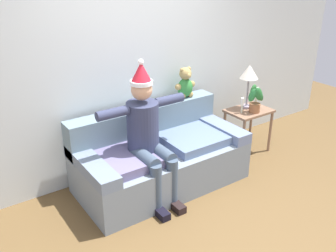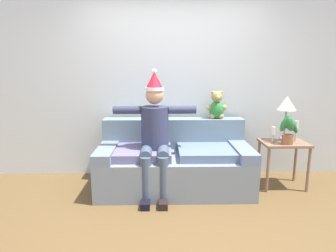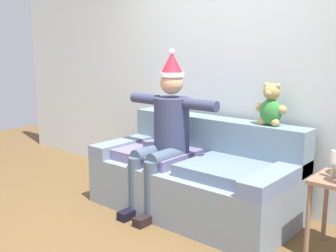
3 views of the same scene
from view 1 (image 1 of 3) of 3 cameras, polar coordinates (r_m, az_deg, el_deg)
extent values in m
plane|color=brown|center=(3.87, 7.08, -14.96)|extent=(10.00, 10.00, 0.00)
cube|color=silver|center=(4.42, -5.49, 9.82)|extent=(7.00, 0.10, 2.70)
cube|color=gray|center=(4.36, -1.00, -6.21)|extent=(1.92, 0.94, 0.46)
cube|color=slate|center=(4.43, -3.55, 0.52)|extent=(1.92, 0.24, 0.40)
cube|color=slate|center=(3.88, -11.58, -5.93)|extent=(0.22, 0.94, 0.13)
cube|color=slate|center=(4.70, 7.63, -0.12)|extent=(0.22, 0.94, 0.13)
cube|color=slate|center=(4.00, -5.80, -4.78)|extent=(0.77, 0.66, 0.10)
cube|color=slate|center=(4.42, 4.00, -1.74)|extent=(0.77, 0.66, 0.10)
cylinder|color=#323754|center=(3.96, -3.87, 0.04)|extent=(0.34, 0.34, 0.52)
sphere|color=tan|center=(3.82, -4.03, 5.53)|extent=(0.22, 0.22, 0.22)
cylinder|color=white|center=(3.79, -4.07, 6.64)|extent=(0.23, 0.23, 0.04)
cone|color=red|center=(3.76, -4.11, 8.24)|extent=(0.21, 0.21, 0.20)
sphere|color=white|center=(3.74, -4.16, 9.71)|extent=(0.06, 0.06, 0.06)
cylinder|color=#415164|center=(3.88, -3.51, -4.81)|extent=(0.14, 0.40, 0.14)
cylinder|color=#415164|center=(3.88, -1.84, -9.61)|extent=(0.13, 0.13, 0.56)
cube|color=black|center=(3.96, -1.15, -13.03)|extent=(0.10, 0.24, 0.08)
cylinder|color=#415164|center=(3.97, -1.03, -4.03)|extent=(0.14, 0.40, 0.14)
cylinder|color=#415164|center=(3.97, 0.61, -8.71)|extent=(0.13, 0.13, 0.56)
cube|color=black|center=(4.05, 1.26, -12.06)|extent=(0.10, 0.24, 0.08)
cylinder|color=#323754|center=(3.73, -8.44, 1.92)|extent=(0.34, 0.10, 0.10)
cylinder|color=#323754|center=(4.05, 0.19, 4.00)|extent=(0.34, 0.10, 0.10)
ellipsoid|color=#2F7D37|center=(4.63, 2.62, 5.83)|extent=(0.20, 0.16, 0.24)
sphere|color=#A58D52|center=(4.57, 2.66, 7.98)|extent=(0.15, 0.15, 0.15)
sphere|color=#A58D52|center=(4.53, 3.12, 7.68)|extent=(0.07, 0.07, 0.07)
sphere|color=#A58D52|center=(4.53, 2.14, 8.51)|extent=(0.05, 0.05, 0.05)
sphere|color=#A58D52|center=(4.59, 3.20, 8.71)|extent=(0.05, 0.05, 0.05)
sphere|color=#A58D52|center=(4.56, 1.57, 5.96)|extent=(0.08, 0.08, 0.08)
sphere|color=#A58D52|center=(4.60, 2.23, 4.60)|extent=(0.08, 0.08, 0.08)
sphere|color=#A58D52|center=(4.68, 3.66, 6.40)|extent=(0.08, 0.08, 0.08)
sphere|color=#A58D52|center=(4.67, 3.41, 4.87)|extent=(0.08, 0.08, 0.08)
cube|color=#85614A|center=(5.08, 12.23, 2.26)|extent=(0.57, 0.42, 0.03)
cylinder|color=#85614A|center=(4.91, 11.33, -2.28)|extent=(0.04, 0.04, 0.58)
cylinder|color=#85614A|center=(5.26, 15.29, -0.84)|extent=(0.04, 0.04, 0.58)
cylinder|color=#85614A|center=(5.14, 8.52, -0.84)|extent=(0.04, 0.04, 0.58)
cylinder|color=#85614A|center=(5.48, 12.49, 0.46)|extent=(0.04, 0.04, 0.58)
cylinder|color=#96889B|center=(5.14, 11.82, 2.93)|extent=(0.14, 0.14, 0.03)
cylinder|color=#958F9B|center=(5.07, 12.01, 5.07)|extent=(0.02, 0.02, 0.38)
cone|color=silver|center=(4.99, 12.29, 8.08)|extent=(0.24, 0.24, 0.18)
cylinder|color=#945C39|center=(4.99, 13.04, 2.73)|extent=(0.14, 0.14, 0.12)
ellipsoid|color=#276635|center=(4.98, 13.81, 4.62)|extent=(0.14, 0.12, 0.19)
ellipsoid|color=#2E7132|center=(4.94, 12.85, 5.22)|extent=(0.12, 0.08, 0.19)
ellipsoid|color=#287435|center=(4.88, 12.73, 4.60)|extent=(0.10, 0.14, 0.21)
ellipsoid|color=#24682E|center=(4.88, 13.64, 4.76)|extent=(0.16, 0.10, 0.21)
cylinder|color=beige|center=(4.93, 11.17, 2.54)|extent=(0.02, 0.02, 0.11)
cylinder|color=silver|center=(4.89, 11.26, 3.66)|extent=(0.04, 0.04, 0.10)
cylinder|color=beige|center=(5.18, 13.25, 3.79)|extent=(0.02, 0.02, 0.17)
cylinder|color=white|center=(5.13, 13.39, 5.20)|extent=(0.04, 0.04, 0.10)
camera|label=2|loc=(2.14, 59.29, -12.90)|focal=30.70mm
camera|label=3|loc=(4.37, 51.50, 3.47)|focal=43.53mm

